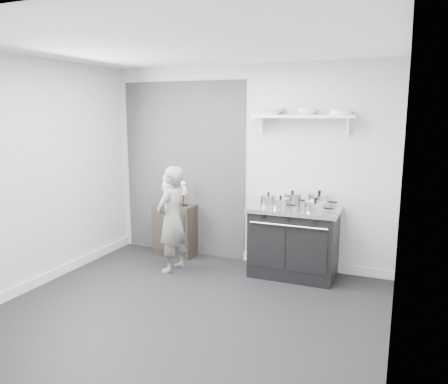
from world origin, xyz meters
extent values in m
plane|color=black|center=(0.00, 0.00, 0.00)|extent=(4.00, 4.00, 0.00)
cube|color=#AFAFAD|center=(0.00, 1.80, 1.35)|extent=(4.00, 0.02, 2.70)
cube|color=#AFAFAD|center=(0.00, -1.80, 1.35)|extent=(4.00, 0.02, 2.70)
cube|color=#AFAFAD|center=(-2.00, 0.00, 1.35)|extent=(0.02, 3.60, 2.70)
cube|color=#AFAFAD|center=(2.00, 0.00, 1.35)|extent=(0.02, 3.60, 2.70)
cube|color=silver|center=(0.00, 0.00, 2.70)|extent=(4.00, 3.60, 0.02)
cube|color=black|center=(-0.95, 1.79, 1.25)|extent=(1.90, 0.02, 2.50)
cube|color=silver|center=(1.00, 1.78, 0.06)|extent=(2.00, 0.03, 0.12)
cube|color=silver|center=(-1.98, 0.00, 0.06)|extent=(0.03, 3.60, 0.12)
cube|color=white|center=(0.80, 1.67, 2.02)|extent=(1.30, 0.26, 0.04)
cube|color=white|center=(0.25, 1.74, 1.90)|extent=(0.03, 0.12, 0.20)
cube|color=white|center=(1.35, 1.74, 1.90)|extent=(0.03, 0.12, 0.20)
cube|color=black|center=(0.78, 1.48, 0.42)|extent=(1.05, 0.63, 0.84)
cube|color=silver|center=(0.78, 1.48, 0.87)|extent=(1.12, 0.67, 0.05)
cube|color=black|center=(0.53, 1.16, 0.44)|extent=(0.44, 0.02, 0.55)
cube|color=black|center=(1.03, 1.16, 0.44)|extent=(0.44, 0.02, 0.55)
cylinder|color=silver|center=(0.78, 1.13, 0.74)|extent=(0.95, 0.02, 0.02)
cylinder|color=black|center=(0.47, 1.15, 0.82)|extent=(0.04, 0.03, 0.04)
cylinder|color=black|center=(0.78, 1.15, 0.82)|extent=(0.04, 0.03, 0.04)
cylinder|color=black|center=(1.10, 1.15, 0.82)|extent=(0.04, 0.03, 0.04)
cube|color=black|center=(-1.01, 1.61, 0.37)|extent=(0.58, 0.34, 0.75)
imported|color=slate|center=(-0.73, 1.03, 0.70)|extent=(0.41, 0.56, 1.39)
cylinder|color=#BEBEC0|center=(0.47, 1.37, 0.97)|extent=(0.20, 0.20, 0.14)
cylinder|color=#BEBEC0|center=(0.47, 1.37, 1.04)|extent=(0.20, 0.20, 0.02)
sphere|color=black|center=(0.47, 1.37, 1.07)|extent=(0.04, 0.04, 0.04)
cylinder|color=black|center=(0.61, 1.37, 0.97)|extent=(0.10, 0.02, 0.02)
cylinder|color=#BEBEC0|center=(0.71, 1.61, 0.96)|extent=(0.23, 0.23, 0.13)
cylinder|color=#BEBEC0|center=(0.71, 1.61, 1.04)|extent=(0.24, 0.24, 0.02)
sphere|color=black|center=(0.71, 1.61, 1.06)|extent=(0.04, 0.04, 0.04)
cylinder|color=black|center=(0.87, 1.61, 0.96)|extent=(0.10, 0.02, 0.02)
cylinder|color=#BEBEC0|center=(1.06, 1.60, 0.97)|extent=(0.27, 0.27, 0.15)
cylinder|color=#BEBEC0|center=(1.06, 1.60, 1.05)|extent=(0.28, 0.28, 0.02)
sphere|color=black|center=(1.06, 1.60, 1.09)|extent=(0.05, 0.05, 0.05)
cylinder|color=black|center=(1.23, 1.60, 0.97)|extent=(0.10, 0.02, 0.02)
cylinder|color=#BEBEC0|center=(1.07, 1.29, 0.95)|extent=(0.25, 0.25, 0.12)
cylinder|color=#BEBEC0|center=(1.07, 1.29, 1.02)|extent=(0.25, 0.25, 0.02)
sphere|color=black|center=(1.07, 1.29, 1.05)|extent=(0.04, 0.04, 0.04)
cylinder|color=black|center=(1.24, 1.29, 0.95)|extent=(0.10, 0.02, 0.02)
cylinder|color=#BEBEC0|center=(0.64, 1.29, 0.96)|extent=(0.20, 0.20, 0.12)
cylinder|color=#BEBEC0|center=(0.64, 1.29, 1.02)|extent=(0.20, 0.20, 0.02)
sphere|color=black|center=(0.64, 1.29, 1.05)|extent=(0.04, 0.04, 0.04)
cylinder|color=black|center=(0.78, 1.29, 0.96)|extent=(0.10, 0.02, 0.02)
imported|color=white|center=(0.39, 1.67, 2.08)|extent=(0.33, 0.33, 0.08)
imported|color=white|center=(0.85, 1.67, 2.08)|extent=(0.23, 0.23, 0.07)
cylinder|color=white|center=(1.26, 1.67, 2.07)|extent=(0.26, 0.26, 0.06)
camera|label=1|loc=(2.01, -3.82, 2.07)|focal=35.00mm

